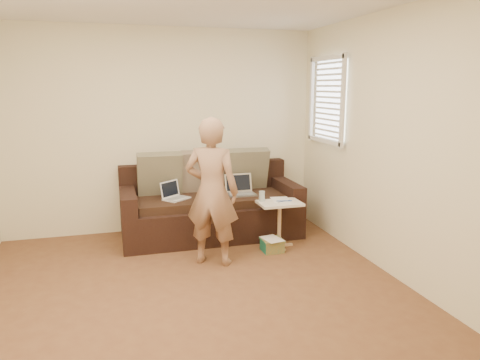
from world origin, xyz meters
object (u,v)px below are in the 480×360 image
at_px(laptop_white, 177,199).
at_px(side_table, 279,224).
at_px(striped_box, 272,245).
at_px(sofa, 211,203).
at_px(person, 212,192).
at_px(laptop_silver, 242,195).
at_px(drinking_glass, 262,196).

relative_size(laptop_white, side_table, 0.55).
bearing_deg(laptop_white, side_table, -65.62).
distance_m(side_table, striped_box, 0.27).
bearing_deg(sofa, person, -101.32).
bearing_deg(laptop_silver, person, -124.76).
distance_m(sofa, laptop_white, 0.45).
bearing_deg(person, striped_box, -140.73).
height_order(sofa, laptop_silver, sofa).
relative_size(laptop_white, person, 0.19).
relative_size(person, drinking_glass, 13.09).
bearing_deg(side_table, sofa, 137.73).
bearing_deg(person, sofa, -72.99).
relative_size(laptop_silver, striped_box, 1.47).
bearing_deg(laptop_silver, striped_box, -76.74).
xyz_separation_m(person, striped_box, (0.73, 0.14, -0.71)).
distance_m(sofa, person, 0.98).
xyz_separation_m(drinking_glass, striped_box, (0.05, -0.23, -0.53)).
distance_m(laptop_silver, drinking_glass, 0.48).
xyz_separation_m(sofa, person, (-0.18, -0.90, 0.36)).
bearing_deg(drinking_glass, sofa, 133.46).
bearing_deg(sofa, striped_box, -53.86).
relative_size(side_table, striped_box, 2.26).
height_order(person, side_table, person).
relative_size(sofa, laptop_silver, 6.20).
bearing_deg(sofa, laptop_silver, -10.40).
height_order(laptop_white, striped_box, laptop_white).
xyz_separation_m(side_table, striped_box, (-0.14, -0.13, -0.20)).
height_order(side_table, striped_box, side_table).
distance_m(person, side_table, 1.04).
bearing_deg(person, laptop_silver, -96.03).
relative_size(person, side_table, 2.88).
distance_m(sofa, drinking_glass, 0.75).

